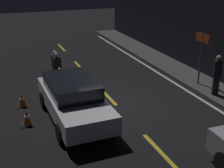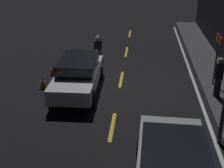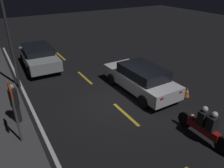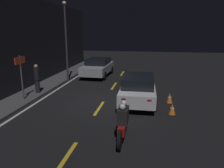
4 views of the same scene
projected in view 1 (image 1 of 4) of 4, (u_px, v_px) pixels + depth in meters
name	position (u px, v px, depth m)	size (l,w,h in m)	color
ground_plane	(116.00, 105.00, 12.52)	(56.00, 56.00, 0.00)	black
raised_curb	(211.00, 89.00, 14.07)	(28.00, 1.68, 0.11)	#424244
lane_dash_a	(62.00, 48.00, 21.23)	(2.00, 0.14, 0.01)	gold
lane_dash_b	(79.00, 66.00, 17.31)	(2.00, 0.14, 0.01)	gold
lane_dash_c	(108.00, 96.00, 13.39)	(2.00, 0.14, 0.01)	gold
lane_dash_d	(159.00, 150.00, 9.48)	(2.00, 0.14, 0.01)	gold
lane_solid_kerb	(191.00, 93.00, 13.72)	(25.20, 0.14, 0.01)	silver
sedan_white	(73.00, 98.00, 11.24)	(4.59, 1.98, 1.45)	silver
motorcycle	(57.00, 67.00, 15.14)	(2.40, 0.36, 1.40)	black
traffic_cone_near	(22.00, 100.00, 12.34)	(0.41, 0.41, 0.54)	black
traffic_cone_mid	(27.00, 118.00, 10.90)	(0.41, 0.41, 0.56)	black
pedestrian	(217.00, 75.00, 12.98)	(0.34, 0.34, 1.73)	black
shop_sign	(202.00, 48.00, 13.91)	(0.90, 0.08, 2.40)	#4C4C51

